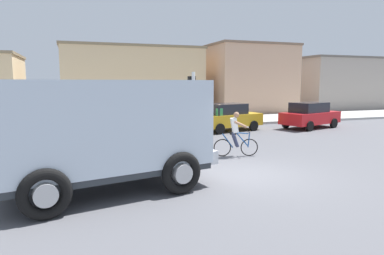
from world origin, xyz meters
TOP-DOWN VIEW (x-y plane):
  - ground_plane at (0.00, 0.00)m, footprint 120.00×120.00m
  - sidewalk_far at (0.00, 13.39)m, footprint 80.00×5.00m
  - truck_foreground at (-4.30, -0.14)m, footprint 5.80×3.61m
  - cyclist at (0.81, 2.51)m, footprint 1.68×0.63m
  - traffic_light_pole at (-1.05, 2.21)m, footprint 0.24×0.43m
  - car_red_near at (3.44, 8.87)m, footprint 4.28×2.58m
  - car_white_mid at (8.78, 8.27)m, footprint 4.32×2.79m
  - car_far_side at (-5.19, 6.42)m, footprint 4.07×2.00m
  - pedestrian_near_kerb at (2.55, 8.02)m, footprint 0.34×0.22m
  - building_mid_block at (-0.26, 20.02)m, footprint 11.42×5.91m
  - building_corner_right at (10.29, 19.50)m, footprint 7.50×6.72m
  - building_set_back at (22.30, 20.18)m, footprint 11.73×6.71m

SIDE VIEW (x-z plane):
  - ground_plane at x=0.00m, z-range 0.00..0.00m
  - sidewalk_far at x=0.00m, z-range 0.00..0.16m
  - car_red_near at x=3.44m, z-range 0.02..1.62m
  - car_white_mid at x=8.78m, z-range 0.02..1.62m
  - car_far_side at x=-5.19m, z-range 0.02..1.62m
  - pedestrian_near_kerb at x=2.55m, z-range 0.04..1.66m
  - cyclist at x=0.81m, z-range 0.00..1.72m
  - truck_foreground at x=-4.30m, z-range 0.22..3.12m
  - traffic_light_pole at x=-1.05m, z-range 0.47..3.67m
  - building_set_back at x=22.30m, z-range 0.00..5.34m
  - building_mid_block at x=-0.26m, z-range 0.00..5.74m
  - building_corner_right at x=10.29m, z-range 0.00..6.20m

